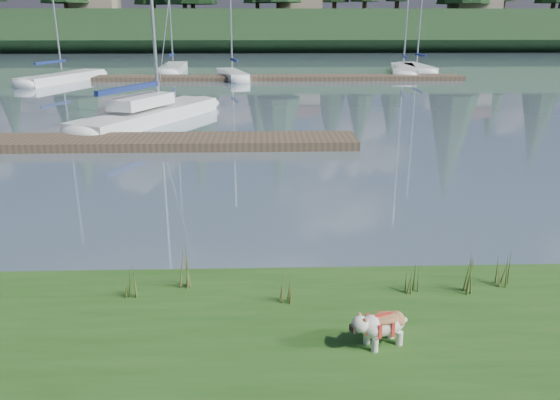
{
  "coord_description": "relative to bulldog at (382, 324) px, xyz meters",
  "views": [
    {
      "loc": [
        0.79,
        -9.54,
        4.2
      ],
      "look_at": [
        1.07,
        -0.5,
        1.17
      ],
      "focal_mm": 35.0,
      "sensor_mm": 36.0,
      "label": 1
    }
  ],
  "objects": [
    {
      "name": "ground",
      "position": [
        -2.23,
        33.73,
        -0.64
      ],
      "size": [
        200.0,
        200.0,
        0.0
      ],
      "primitive_type": "plane",
      "color": "slate",
      "rests_on": "ground"
    },
    {
      "name": "ridge",
      "position": [
        -2.23,
        76.73,
        1.86
      ],
      "size": [
        200.0,
        20.0,
        5.0
      ],
      "primitive_type": "cube",
      "color": "#1B3319",
      "rests_on": "ground"
    },
    {
      "name": "bulldog",
      "position": [
        0.0,
        0.0,
        0.0
      ],
      "size": [
        0.79,
        0.51,
        0.47
      ],
      "rotation": [
        0.0,
        0.0,
        3.52
      ],
      "color": "silver",
      "rests_on": "bank"
    },
    {
      "name": "sailboat_main",
      "position": [
        -5.95,
        17.9,
        -0.22
      ],
      "size": [
        5.57,
        9.09,
        13.2
      ],
      "rotation": [
        0.0,
        0.0,
        1.13
      ],
      "color": "white",
      "rests_on": "ground"
    },
    {
      "name": "dock_near",
      "position": [
        -6.23,
        12.73,
        -0.49
      ],
      "size": [
        16.0,
        2.0,
        0.3
      ],
      "primitive_type": "cube",
      "color": "#4C3D2C",
      "rests_on": "ground"
    },
    {
      "name": "dock_far",
      "position": [
        -0.23,
        33.73,
        -0.49
      ],
      "size": [
        26.0,
        2.2,
        0.3
      ],
      "primitive_type": "cube",
      "color": "#4C3D2C",
      "rests_on": "ground"
    },
    {
      "name": "sailboat_bg_0",
      "position": [
        -14.98,
        33.66,
        -0.32
      ],
      "size": [
        4.32,
        8.59,
        12.27
      ],
      "rotation": [
        0.0,
        0.0,
        1.24
      ],
      "color": "white",
      "rests_on": "ground"
    },
    {
      "name": "sailboat_bg_1",
      "position": [
        -8.75,
        40.83,
        -0.32
      ],
      "size": [
        1.93,
        8.25,
        12.19
      ],
      "rotation": [
        0.0,
        0.0,
        1.61
      ],
      "color": "white",
      "rests_on": "ground"
    },
    {
      "name": "sailboat_bg_2",
      "position": [
        -3.75,
        35.02,
        -0.31
      ],
      "size": [
        2.83,
        6.6,
        9.91
      ],
      "rotation": [
        0.0,
        0.0,
        1.82
      ],
      "color": "white",
      "rests_on": "ground"
    },
    {
      "name": "sailboat_bg_3",
      "position": [
        9.86,
        38.77,
        -0.32
      ],
      "size": [
        3.5,
        9.04,
        12.93
      ],
      "rotation": [
        0.0,
        0.0,
        1.37
      ],
      "color": "white",
      "rests_on": "ground"
    },
    {
      "name": "sailboat_bg_4",
      "position": [
        11.17,
        40.19,
        -0.32
      ],
      "size": [
        1.61,
        7.48,
        11.05
      ],
      "rotation": [
        0.0,
        0.0,
        1.59
      ],
      "color": "white",
      "rests_on": "ground"
    },
    {
      "name": "weed_0",
      "position": [
        -2.59,
        1.6,
        0.01
      ],
      "size": [
        0.17,
        0.14,
        0.72
      ],
      "color": "#475B23",
      "rests_on": "bank"
    },
    {
      "name": "weed_1",
      "position": [
        -1.1,
        1.12,
        -0.08
      ],
      "size": [
        0.17,
        0.14,
        0.51
      ],
      "color": "#475B23",
      "rests_on": "bank"
    },
    {
      "name": "weed_2",
      "position": [
        1.51,
        1.28,
        0.01
      ],
      "size": [
        0.17,
        0.14,
        0.73
      ],
      "color": "#475B23",
      "rests_on": "bank"
    },
    {
      "name": "weed_3",
      "position": [
        -3.34,
        1.26,
        -0.04
      ],
      "size": [
        0.17,
        0.14,
        0.61
      ],
      "color": "#475B23",
      "rests_on": "bank"
    },
    {
      "name": "weed_4",
      "position": [
        0.73,
        1.32,
        -0.08
      ],
      "size": [
        0.17,
        0.14,
        0.5
      ],
      "color": "#475B23",
      "rests_on": "bank"
    },
    {
      "name": "weed_5",
      "position": [
        2.16,
        1.53,
        -0.03
      ],
      "size": [
        0.17,
        0.14,
        0.63
      ],
      "color": "#475B23",
      "rests_on": "bank"
    },
    {
      "name": "mud_lip",
      "position": [
        -2.23,
        2.13,
        -0.57
      ],
      "size": [
        60.0,
        0.5,
        0.14
      ],
      "primitive_type": "cube",
      "color": "#33281C",
      "rests_on": "ground"
    }
  ]
}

